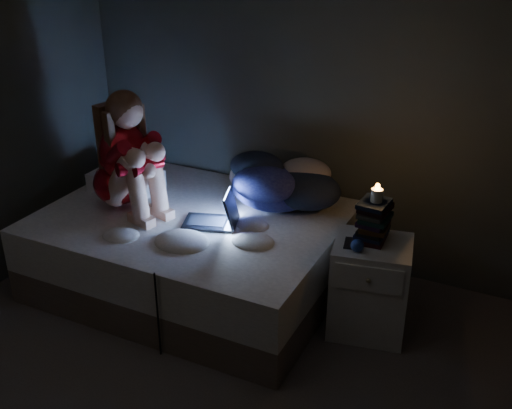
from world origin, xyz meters
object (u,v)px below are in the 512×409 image
Objects in this scene: woman at (116,148)px; nightstand at (370,287)px; candle at (377,194)px; phone at (350,241)px; laptop at (209,207)px; bed at (193,250)px.

woman reaches higher than nightstand.
phone is at bearing -146.77° from candle.
woman reaches higher than laptop.
nightstand is 4.51× the size of phone.
woman is 1.39× the size of nightstand.
bed is 5.71× the size of laptop.
laptop is 0.97m from phone.
nightstand is (1.82, 0.12, -0.68)m from woman.
woman is at bearing -174.94° from candle.
woman is 1.72m from phone.
bed is at bearing 143.81° from laptop.
woman is (-0.53, -0.09, 0.72)m from bed.
bed is 25.38× the size of candle.
candle is (1.09, 0.13, 0.26)m from laptop.
phone is (-0.12, -0.08, -0.31)m from candle.
nightstand is at bearing -13.47° from laptop.
bed is 1.44m from candle.
nightstand is at bearing -63.98° from candle.
candle is 0.34m from phone.
candle is (1.80, 0.16, -0.05)m from woman.
candle is at bearing -11.57° from laptop.
woman reaches higher than phone.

